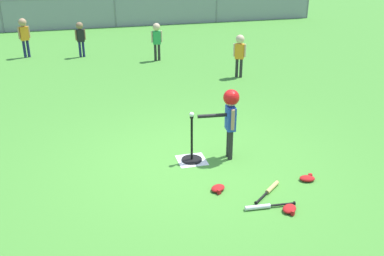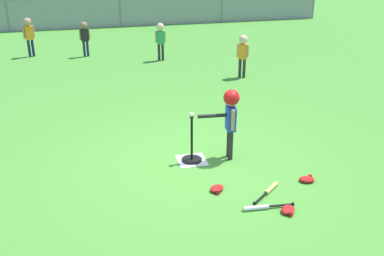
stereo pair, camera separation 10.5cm
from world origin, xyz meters
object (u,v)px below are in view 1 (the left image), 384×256
at_px(batting_tee, 192,153).
at_px(fielder_deep_left, 80,35).
at_px(fielder_deep_right, 240,50).
at_px(spare_bat_wood, 270,189).
at_px(glove_tossed_aside, 307,178).
at_px(spare_bat_silver, 263,207).
at_px(fielder_near_left, 157,37).
at_px(batter_child, 230,110).
at_px(fielder_near_right, 24,33).
at_px(glove_by_plate, 290,209).
at_px(glove_near_bats, 218,188).
at_px(baseball_on_tee, 192,114).

relative_size(batting_tee, fielder_deep_left, 0.74).
height_order(fielder_deep_right, spare_bat_wood, fielder_deep_right).
bearing_deg(glove_tossed_aside, fielder_deep_left, 109.49).
xyz_separation_m(fielder_deep_right, spare_bat_silver, (-1.71, -5.53, -0.64)).
relative_size(fielder_deep_left, fielder_near_left, 0.96).
bearing_deg(batter_child, spare_bat_wood, -78.97).
relative_size(fielder_deep_right, spare_bat_wood, 1.98).
relative_size(fielder_near_right, fielder_near_left, 1.07).
bearing_deg(batter_child, batting_tee, 174.73).
distance_m(fielder_near_right, glove_by_plate, 9.83).
bearing_deg(fielder_near_right, glove_tossed_aside, -62.49).
height_order(batter_child, glove_near_bats, batter_child).
bearing_deg(glove_by_plate, fielder_near_left, 91.76).
bearing_deg(baseball_on_tee, spare_bat_silver, -70.60).
bearing_deg(fielder_deep_left, glove_by_plate, -75.48).
distance_m(batter_child, glove_near_bats, 1.28).
bearing_deg(batting_tee, glove_tossed_aside, -35.48).
relative_size(batting_tee, fielder_near_left, 0.71).
bearing_deg(batter_child, spare_bat_silver, -91.79).
xyz_separation_m(fielder_deep_left, glove_by_plate, (2.25, -8.69, -0.60)).
xyz_separation_m(batting_tee, spare_bat_silver, (0.54, -1.53, -0.09)).
relative_size(fielder_near_left, glove_by_plate, 3.83).
xyz_separation_m(spare_bat_wood, glove_by_plate, (0.04, -0.51, 0.01)).
distance_m(fielder_deep_right, fielder_near_right, 6.19).
bearing_deg(glove_by_plate, spare_bat_silver, 154.83).
bearing_deg(fielder_deep_left, fielder_near_left, -25.13).
distance_m(fielder_deep_right, fielder_near_left, 2.65).
xyz_separation_m(fielder_near_right, glove_tossed_aside, (4.37, -8.40, -0.68)).
relative_size(spare_bat_wood, glove_near_bats, 1.95).
distance_m(batting_tee, spare_bat_wood, 1.41).
xyz_separation_m(spare_bat_silver, glove_tossed_aside, (0.90, 0.50, 0.01)).
bearing_deg(batting_tee, fielder_near_right, 111.71).
height_order(fielder_deep_left, spare_bat_silver, fielder_deep_left).
xyz_separation_m(fielder_near_left, spare_bat_silver, (-0.07, -7.61, -0.64)).
relative_size(fielder_deep_left, spare_bat_wood, 1.87).
distance_m(baseball_on_tee, glove_by_plate, 2.01).
bearing_deg(fielder_near_right, batter_child, -64.64).
bearing_deg(spare_bat_silver, batting_tee, 109.40).
bearing_deg(fielder_near_right, glove_by_plate, -67.33).
distance_m(fielder_deep_left, spare_bat_wood, 8.50).
bearing_deg(spare_bat_silver, glove_by_plate, -25.17).
height_order(glove_by_plate, glove_tossed_aside, same).
height_order(batter_child, glove_tossed_aside, batter_child).
distance_m(batter_child, fielder_deep_right, 4.38).
bearing_deg(fielder_deep_left, baseball_on_tee, -78.65).
height_order(spare_bat_wood, glove_tossed_aside, glove_tossed_aside).
relative_size(spare_bat_wood, glove_tossed_aside, 2.13).
distance_m(batting_tee, glove_by_plate, 1.87).
relative_size(batting_tee, glove_tossed_aside, 2.96).
height_order(fielder_near_left, glove_near_bats, fielder_near_left).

